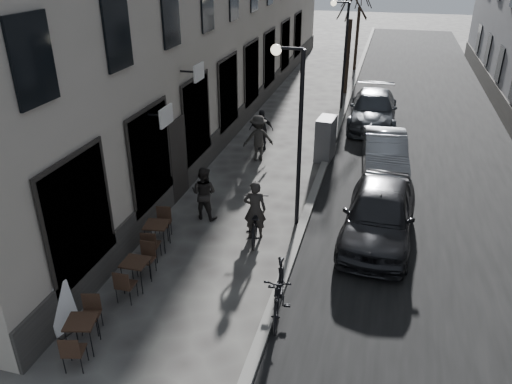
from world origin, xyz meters
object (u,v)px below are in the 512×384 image
at_px(bistro_set_a, 83,332).
at_px(pedestrian_far, 261,129).
at_px(tree_near, 352,3).
at_px(sign_board, 63,313).
at_px(car_mid, 385,152).
at_px(moped, 279,291).
at_px(streetlamp_far, 342,43).
at_px(car_far, 373,109).
at_px(utility_cabinet, 325,139).
at_px(bicycle, 255,220).
at_px(bistro_set_b, 136,271).
at_px(bistro_set_c, 157,233).
at_px(streetlamp_near, 294,120).
at_px(car_near, 379,213).
at_px(pedestrian_near, 204,193).
at_px(pedestrian_mid, 258,138).

xyz_separation_m(bistro_set_a, pedestrian_far, (0.69, 11.66, 0.38)).
height_order(tree_near, sign_board, tree_near).
relative_size(bistro_set_a, sign_board, 1.36).
bearing_deg(car_mid, moped, -107.77).
relative_size(streetlamp_far, car_far, 1.01).
distance_m(utility_cabinet, moped, 9.19).
bearing_deg(moped, bicycle, 107.17).
xyz_separation_m(tree_near, bistro_set_b, (-3.00, -18.93, -4.23)).
bearing_deg(bicycle, bistro_set_c, 17.18).
bearing_deg(bistro_set_c, moped, -34.23).
relative_size(streetlamp_near, car_near, 1.11).
bearing_deg(pedestrian_near, bistro_set_c, 78.98).
bearing_deg(streetlamp_near, streetlamp_far, 90.00).
distance_m(bistro_set_b, car_mid, 10.15).
relative_size(sign_board, car_near, 0.23).
bearing_deg(bistro_set_b, pedestrian_near, 82.90).
height_order(bistro_set_c, car_near, car_near).
distance_m(bistro_set_b, pedestrian_near, 3.64).
relative_size(bistro_set_c, car_far, 0.30).
bearing_deg(car_near, streetlamp_near, 178.57).
relative_size(streetlamp_far, pedestrian_far, 3.16).
xyz_separation_m(streetlamp_far, tree_near, (0.07, 3.00, 1.50)).
xyz_separation_m(tree_near, pedestrian_near, (-2.62, -15.33, -3.85)).
relative_size(bistro_set_a, bicycle, 0.73).
relative_size(streetlamp_far, tree_near, 0.89).
bearing_deg(tree_near, streetlamp_near, -90.28).
distance_m(bistro_set_a, sign_board, 0.81).
bearing_deg(pedestrian_far, bistro_set_c, -107.40).
height_order(streetlamp_near, utility_cabinet, streetlamp_near).
relative_size(pedestrian_near, pedestrian_mid, 0.93).
distance_m(bistro_set_a, moped, 4.10).
relative_size(bistro_set_a, moped, 0.72).
bearing_deg(pedestrian_far, bistro_set_b, -104.82).
height_order(streetlamp_far, bicycle, streetlamp_far).
bearing_deg(pedestrian_mid, moped, 84.61).
distance_m(sign_board, car_near, 8.26).
relative_size(sign_board, bicycle, 0.54).
distance_m(streetlamp_near, pedestrian_near, 3.48).
distance_m(bistro_set_c, bicycle, 2.67).
bearing_deg(car_mid, sign_board, -126.01).
bearing_deg(tree_near, pedestrian_far, -104.29).
relative_size(bicycle, car_mid, 0.48).
xyz_separation_m(tree_near, car_far, (1.73, -5.26, -3.93)).
bearing_deg(pedestrian_far, pedestrian_mid, -92.39).
bearing_deg(sign_board, pedestrian_mid, 97.79).
bearing_deg(bistro_set_a, bistro_set_b, 73.29).
relative_size(streetlamp_near, bicycle, 2.58).
height_order(bistro_set_b, pedestrian_far, pedestrian_far).
bearing_deg(pedestrian_near, streetlamp_near, -165.31).
xyz_separation_m(tree_near, utility_cabinet, (0.20, -9.82, -3.85)).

